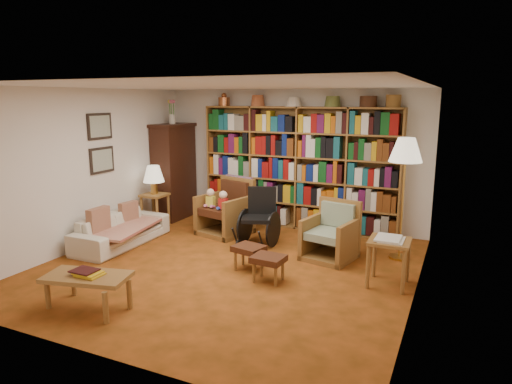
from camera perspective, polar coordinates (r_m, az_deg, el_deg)
The scene contains 23 objects.
floor at distance 6.55m, azimuth -3.53°, elevation -9.34°, with size 5.00×5.00×0.00m, color #A24B19.
ceiling at distance 6.12m, azimuth -3.83°, elevation 13.08°, with size 5.00×5.00×0.00m, color silver.
wall_back at distance 8.47m, azimuth 4.38°, elevation 4.20°, with size 5.00×5.00×0.00m, color white.
wall_front at distance 4.24m, azimuth -19.93°, elevation -4.05°, with size 5.00×5.00×0.00m, color white.
wall_left at distance 7.71m, azimuth -20.29°, elevation 2.76°, with size 5.00×5.00×0.00m, color white.
wall_right at distance 5.51m, azimuth 19.90°, elevation -0.53°, with size 5.00×5.00×0.00m, color white.
bookshelf at distance 8.26m, azimuth 5.26°, elevation 3.43°, with size 3.60×0.30×2.42m.
curio_cabinet at distance 9.11m, azimuth -10.20°, elevation 2.70°, with size 0.50×0.95×2.40m.
framed_pictures at distance 7.86m, azimuth -18.83°, elevation 5.78°, with size 0.03×0.52×0.97m.
sofa at distance 7.74m, azimuth -16.48°, elevation -4.53°, with size 0.68×1.73×0.51m, color beige.
sofa_throw at distance 7.69m, azimuth -16.22°, elevation -4.24°, with size 0.74×1.39×0.04m, color beige.
cushion_left at distance 8.02m, azimuth -15.63°, elevation -2.45°, with size 0.11×0.35×0.35m, color maroon.
cushion_right at distance 7.52m, azimuth -19.06°, elevation -3.59°, with size 0.13×0.40×0.40m, color maroon.
side_table_lamp at distance 8.52m, azimuth -12.53°, elevation -1.34°, with size 0.42×0.42×0.64m.
table_lamp at distance 8.42m, azimuth -12.68°, elevation 2.11°, with size 0.38×0.38×0.52m.
armchair_leather at distance 8.08m, azimuth -3.58°, elevation -2.31°, with size 0.96×0.98×0.98m.
armchair_sage at distance 6.93m, azimuth 9.40°, elevation -5.45°, with size 0.82×0.84×0.85m.
wheelchair at distance 7.37m, azimuth 0.33°, elevation -3.42°, with size 0.60×0.75×0.94m.
floor_lamp at distance 6.86m, azimuth 18.20°, elevation 4.42°, with size 0.48×0.48×1.80m.
side_table_papers at distance 6.01m, azimuth 16.32°, elevation -6.69°, with size 0.51×0.51×0.63m.
footstool_a at distance 6.37m, azimuth -0.91°, elevation -7.27°, with size 0.47×0.42×0.34m.
footstool_b at distance 5.97m, azimuth 1.57°, elevation -8.57°, with size 0.43×0.37×0.35m.
coffee_table at distance 5.54m, azimuth -20.34°, elevation -10.20°, with size 1.02×0.68×0.46m.
Camera 1 is at (2.91, -5.38, 2.35)m, focal length 32.00 mm.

